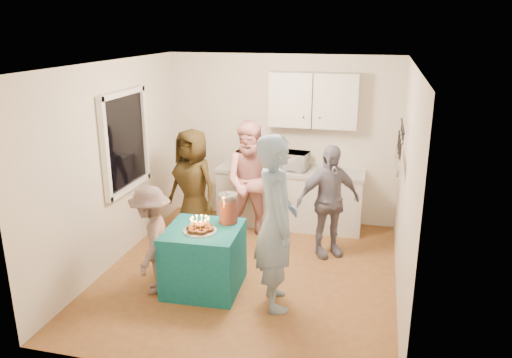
% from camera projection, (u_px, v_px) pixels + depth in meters
% --- Properties ---
extents(floor, '(4.00, 4.00, 0.00)m').
position_uv_depth(floor, '(249.00, 273.00, 6.32)').
color(floor, brown).
rests_on(floor, ground).
extents(ceiling, '(4.00, 4.00, 0.00)m').
position_uv_depth(ceiling, '(248.00, 64.00, 5.54)').
color(ceiling, white).
rests_on(ceiling, floor).
extents(back_wall, '(3.60, 3.60, 0.00)m').
position_uv_depth(back_wall, '(282.00, 139.00, 7.78)').
color(back_wall, silver).
rests_on(back_wall, floor).
extents(left_wall, '(4.00, 4.00, 0.00)m').
position_uv_depth(left_wall, '(112.00, 166.00, 6.35)').
color(left_wall, silver).
rests_on(left_wall, floor).
extents(right_wall, '(4.00, 4.00, 0.00)m').
position_uv_depth(right_wall, '(406.00, 187.00, 5.52)').
color(right_wall, silver).
rests_on(right_wall, floor).
extents(window_night, '(0.04, 1.00, 1.20)m').
position_uv_depth(window_night, '(124.00, 141.00, 6.54)').
color(window_night, black).
rests_on(window_night, left_wall).
extents(counter, '(2.20, 0.58, 0.86)m').
position_uv_depth(counter, '(290.00, 199.00, 7.72)').
color(counter, white).
rests_on(counter, floor).
extents(countertop, '(2.24, 0.62, 0.05)m').
position_uv_depth(countertop, '(290.00, 171.00, 7.58)').
color(countertop, beige).
rests_on(countertop, counter).
extents(upper_cabinet, '(1.30, 0.30, 0.80)m').
position_uv_depth(upper_cabinet, '(314.00, 100.00, 7.34)').
color(upper_cabinet, white).
rests_on(upper_cabinet, back_wall).
extents(pot_rack, '(0.12, 1.00, 0.60)m').
position_uv_depth(pot_rack, '(399.00, 146.00, 6.09)').
color(pot_rack, black).
rests_on(pot_rack, right_wall).
extents(microwave, '(0.53, 0.39, 0.27)m').
position_uv_depth(microwave, '(292.00, 161.00, 7.53)').
color(microwave, white).
rests_on(microwave, countertop).
extents(party_table, '(0.89, 0.89, 0.76)m').
position_uv_depth(party_table, '(204.00, 259.00, 5.88)').
color(party_table, '#0F5D64').
rests_on(party_table, floor).
extents(donut_cake, '(0.38, 0.38, 0.18)m').
position_uv_depth(donut_cake, '(200.00, 224.00, 5.67)').
color(donut_cake, '#381C0C').
rests_on(donut_cake, party_table).
extents(punch_jar, '(0.22, 0.22, 0.34)m').
position_uv_depth(punch_jar, '(228.00, 209.00, 5.90)').
color(punch_jar, red).
rests_on(punch_jar, party_table).
extents(man_birthday, '(0.69, 0.83, 1.95)m').
position_uv_depth(man_birthday, '(276.00, 223.00, 5.36)').
color(man_birthday, '#7F9CB9').
rests_on(man_birthday, floor).
extents(woman_back_left, '(0.94, 0.78, 1.65)m').
position_uv_depth(woman_back_left, '(193.00, 186.00, 7.08)').
color(woman_back_left, '#503C17').
rests_on(woman_back_left, floor).
extents(woman_back_center, '(0.95, 0.79, 1.75)m').
position_uv_depth(woman_back_center, '(252.00, 182.00, 7.10)').
color(woman_back_center, '#DF747D').
rests_on(woman_back_center, floor).
extents(woman_back_right, '(0.97, 0.80, 1.54)m').
position_uv_depth(woman_back_right, '(328.00, 201.00, 6.63)').
color(woman_back_right, black).
rests_on(woman_back_right, floor).
extents(child_near_left, '(0.67, 0.93, 1.29)m').
position_uv_depth(child_near_left, '(152.00, 240.00, 5.74)').
color(child_near_left, brown).
rests_on(child_near_left, floor).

